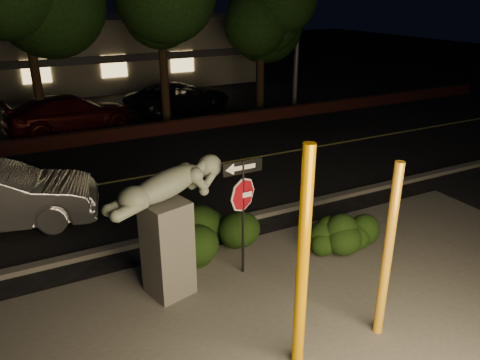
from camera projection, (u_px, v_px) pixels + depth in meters
name	position (u px, v px, depth m)	size (l,w,h in m)	color
ground	(128.00, 149.00, 17.29)	(90.00, 90.00, 0.00)	black
patio	(290.00, 323.00, 8.22)	(14.00, 6.00, 0.02)	#4C4944
road	(152.00, 175.00, 14.81)	(80.00, 8.00, 0.01)	black
lane_marking	(152.00, 175.00, 14.81)	(80.00, 0.12, 0.01)	#C6BB4F
curb	(203.00, 228.00, 11.41)	(80.00, 0.25, 0.12)	#4C4944
brick_wall	(118.00, 134.00, 18.27)	(40.00, 0.35, 0.50)	#4E1E19
parking_lot	(91.00, 110.00, 23.05)	(40.00, 12.00, 0.01)	black
building	(62.00, 51.00, 28.89)	(22.00, 10.20, 4.00)	slate
yellow_pole_left	(303.00, 264.00, 6.68)	(0.18, 0.18, 3.61)	#EC9700
yellow_pole_right	(388.00, 253.00, 7.44)	(0.16, 0.16, 3.10)	gold
signpost	(243.00, 195.00, 9.07)	(0.84, 0.06, 2.46)	black
sculpture	(168.00, 218.00, 8.52)	(2.41, 1.18, 2.58)	#4C4944
hedge_center	(216.00, 229.00, 10.33)	(2.12, 1.00, 1.11)	black
hedge_right	(345.00, 232.00, 10.29)	(1.52, 0.82, 1.00)	black
hedge_far_right	(333.00, 234.00, 10.30)	(1.35, 0.85, 0.94)	black
parked_car_darkred	(71.00, 114.00, 19.20)	(2.13, 5.24, 1.52)	#3A0A07
parked_car_dark	(180.00, 97.00, 22.39)	(2.38, 5.16, 1.43)	black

